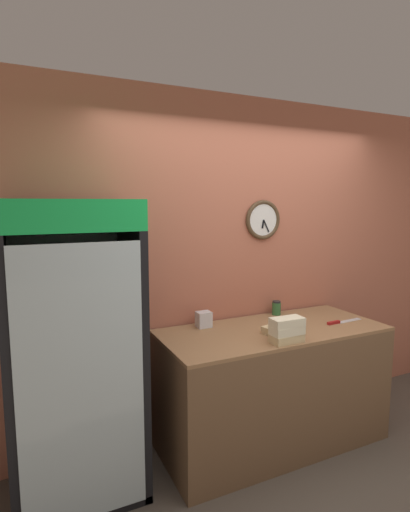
{
  "coord_description": "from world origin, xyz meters",
  "views": [
    {
      "loc": [
        -1.72,
        -1.5,
        1.86
      ],
      "look_at": [
        -0.59,
        0.89,
        1.5
      ],
      "focal_mm": 28.0,
      "sensor_mm": 36.0,
      "label": 1
    }
  ],
  "objects_px": {
    "chefs_knife": "(340,322)",
    "napkin_dispenser": "(204,319)",
    "sandwich_flat_left": "(277,328)",
    "sandwich_stack_bottom": "(287,338)",
    "sandwich_stack_top": "(287,322)",
    "condiment_jar": "(276,308)",
    "beverage_cooler": "(73,336)",
    "sandwich_stack_middle": "(287,330)"
  },
  "relations": [
    {
      "from": "sandwich_stack_top",
      "to": "napkin_dispenser",
      "type": "distance_m",
      "value": 0.67
    },
    {
      "from": "condiment_jar",
      "to": "sandwich_stack_bottom",
      "type": "bearing_deg",
      "value": -119.59
    },
    {
      "from": "beverage_cooler",
      "to": "sandwich_stack_bottom",
      "type": "bearing_deg",
      "value": -16.64
    },
    {
      "from": "sandwich_stack_middle",
      "to": "napkin_dispenser",
      "type": "distance_m",
      "value": 0.66
    },
    {
      "from": "chefs_knife",
      "to": "napkin_dispenser",
      "type": "relative_size",
      "value": 2.98
    },
    {
      "from": "sandwich_stack_bottom",
      "to": "condiment_jar",
      "type": "bearing_deg",
      "value": 60.41
    },
    {
      "from": "sandwich_flat_left",
      "to": "napkin_dispenser",
      "type": "xyz_separation_m",
      "value": [
        -0.45,
        0.33,
        0.04
      ]
    },
    {
      "from": "beverage_cooler",
      "to": "sandwich_stack_bottom",
      "type": "height_order",
      "value": "beverage_cooler"
    },
    {
      "from": "sandwich_stack_bottom",
      "to": "sandwich_stack_middle",
      "type": "distance_m",
      "value": 0.06
    },
    {
      "from": "sandwich_stack_bottom",
      "to": "sandwich_stack_middle",
      "type": "xyz_separation_m",
      "value": [
        0.0,
        0.0,
        0.06
      ]
    },
    {
      "from": "chefs_knife",
      "to": "condiment_jar",
      "type": "xyz_separation_m",
      "value": [
        -0.32,
        0.41,
        0.05
      ]
    },
    {
      "from": "sandwich_flat_left",
      "to": "condiment_jar",
      "type": "relative_size",
      "value": 2.22
    },
    {
      "from": "sandwich_stack_middle",
      "to": "condiment_jar",
      "type": "xyz_separation_m",
      "value": [
        0.34,
        0.6,
        -0.03
      ]
    },
    {
      "from": "sandwich_stack_top",
      "to": "sandwich_flat_left",
      "type": "distance_m",
      "value": 0.26
    },
    {
      "from": "sandwich_stack_bottom",
      "to": "sandwich_flat_left",
      "type": "bearing_deg",
      "value": 70.03
    },
    {
      "from": "sandwich_stack_top",
      "to": "condiment_jar",
      "type": "relative_size",
      "value": 1.95
    },
    {
      "from": "sandwich_stack_bottom",
      "to": "sandwich_stack_top",
      "type": "bearing_deg",
      "value": 0.0
    },
    {
      "from": "sandwich_stack_middle",
      "to": "sandwich_flat_left",
      "type": "distance_m",
      "value": 0.24
    },
    {
      "from": "sandwich_stack_top",
      "to": "condiment_jar",
      "type": "height_order",
      "value": "sandwich_stack_top"
    },
    {
      "from": "napkin_dispenser",
      "to": "sandwich_stack_middle",
      "type": "bearing_deg",
      "value": -56.33
    },
    {
      "from": "beverage_cooler",
      "to": "chefs_knife",
      "type": "bearing_deg",
      "value": -6.17
    },
    {
      "from": "napkin_dispenser",
      "to": "sandwich_stack_bottom",
      "type": "bearing_deg",
      "value": -56.33
    },
    {
      "from": "sandwich_stack_top",
      "to": "napkin_dispenser",
      "type": "relative_size",
      "value": 1.93
    },
    {
      "from": "sandwich_stack_middle",
      "to": "sandwich_flat_left",
      "type": "bearing_deg",
      "value": 70.03
    },
    {
      "from": "beverage_cooler",
      "to": "sandwich_stack_top",
      "type": "height_order",
      "value": "beverage_cooler"
    },
    {
      "from": "sandwich_flat_left",
      "to": "chefs_knife",
      "type": "distance_m",
      "value": 0.58
    },
    {
      "from": "beverage_cooler",
      "to": "sandwich_stack_middle",
      "type": "xyz_separation_m",
      "value": [
        1.35,
        -0.4,
        -0.03
      ]
    },
    {
      "from": "sandwich_stack_bottom",
      "to": "napkin_dispenser",
      "type": "xyz_separation_m",
      "value": [
        -0.37,
        0.55,
        0.03
      ]
    },
    {
      "from": "sandwich_stack_top",
      "to": "sandwich_flat_left",
      "type": "xyz_separation_m",
      "value": [
        0.08,
        0.22,
        -0.12
      ]
    },
    {
      "from": "sandwich_stack_top",
      "to": "condiment_jar",
      "type": "bearing_deg",
      "value": 60.41
    },
    {
      "from": "beverage_cooler",
      "to": "sandwich_flat_left",
      "type": "distance_m",
      "value": 1.44
    },
    {
      "from": "napkin_dispenser",
      "to": "condiment_jar",
      "type": "bearing_deg",
      "value": 3.72
    },
    {
      "from": "chefs_knife",
      "to": "sandwich_stack_top",
      "type": "bearing_deg",
      "value": -164.18
    },
    {
      "from": "sandwich_stack_middle",
      "to": "condiment_jar",
      "type": "relative_size",
      "value": 1.92
    },
    {
      "from": "sandwich_flat_left",
      "to": "condiment_jar",
      "type": "distance_m",
      "value": 0.46
    },
    {
      "from": "beverage_cooler",
      "to": "sandwich_stack_top",
      "type": "bearing_deg",
      "value": -16.64
    },
    {
      "from": "sandwich_stack_middle",
      "to": "sandwich_flat_left",
      "type": "xyz_separation_m",
      "value": [
        0.08,
        0.22,
        -0.06
      ]
    },
    {
      "from": "beverage_cooler",
      "to": "sandwich_stack_bottom",
      "type": "xyz_separation_m",
      "value": [
        1.35,
        -0.4,
        -0.09
      ]
    },
    {
      "from": "condiment_jar",
      "to": "beverage_cooler",
      "type": "bearing_deg",
      "value": -173.4
    },
    {
      "from": "sandwich_stack_middle",
      "to": "condiment_jar",
      "type": "distance_m",
      "value": 0.69
    },
    {
      "from": "beverage_cooler",
      "to": "sandwich_flat_left",
      "type": "relative_size",
      "value": 7.12
    },
    {
      "from": "sandwich_flat_left",
      "to": "sandwich_stack_bottom",
      "type": "bearing_deg",
      "value": -109.97
    }
  ]
}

